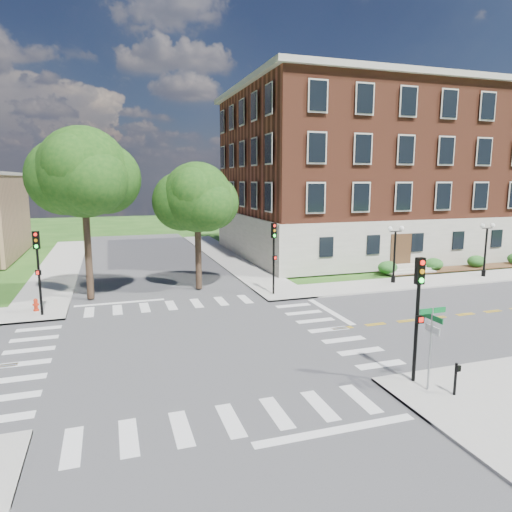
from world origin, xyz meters
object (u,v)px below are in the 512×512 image
object	(u,v)px
street_sign_pole	(431,332)
fire_hydrant	(36,305)
traffic_signal_nw	(38,262)
push_button_post	(456,377)
twin_lamp_east	(486,246)
traffic_signal_se	(418,303)
traffic_signal_ne	(274,249)
twin_lamp_west	(395,251)

from	to	relation	value
street_sign_pole	fire_hydrant	size ratio (longest dim) A/B	4.13
traffic_signal_nw	push_button_post	world-z (taller)	traffic_signal_nw
traffic_signal_nw	twin_lamp_east	bearing A→B (deg)	1.11
traffic_signal_se	street_sign_pole	world-z (taller)	traffic_signal_se
traffic_signal_se	fire_hydrant	size ratio (longest dim) A/B	6.40
traffic_signal_ne	twin_lamp_west	xyz separation A→B (m)	(9.73, 0.49, -0.66)
twin_lamp_west	street_sign_pole	size ratio (longest dim) A/B	1.36
traffic_signal_nw	fire_hydrant	distance (m)	2.93
traffic_signal_ne	fire_hydrant	bearing A→B (deg)	177.89
push_button_post	traffic_signal_ne	bearing A→B (deg)	94.16
traffic_signal_se	push_button_post	size ratio (longest dim) A/B	4.00
twin_lamp_west	fire_hydrant	size ratio (longest dim) A/B	5.64
street_sign_pole	fire_hydrant	distance (m)	21.83
twin_lamp_west	twin_lamp_east	xyz separation A→B (m)	(8.15, -0.33, 0.00)
push_button_post	fire_hydrant	xyz separation A→B (m)	(-15.80, 16.26, -0.33)
fire_hydrant	traffic_signal_nw	bearing A→B (deg)	-66.63
traffic_signal_se	twin_lamp_east	bearing A→B (deg)	39.67
street_sign_pole	traffic_signal_ne	bearing A→B (deg)	91.97
traffic_signal_se	traffic_signal_ne	bearing A→B (deg)	91.94
push_button_post	fire_hydrant	world-z (taller)	push_button_post
traffic_signal_ne	twin_lamp_west	world-z (taller)	traffic_signal_ne
fire_hydrant	push_button_post	bearing A→B (deg)	-45.84
twin_lamp_west	twin_lamp_east	bearing A→B (deg)	-2.35
traffic_signal_se	traffic_signal_nw	distance (m)	20.17
traffic_signal_ne	traffic_signal_nw	bearing A→B (deg)	-178.14
traffic_signal_ne	street_sign_pole	world-z (taller)	traffic_signal_ne
street_sign_pole	fire_hydrant	world-z (taller)	street_sign_pole
twin_lamp_west	street_sign_pole	bearing A→B (deg)	-120.66
traffic_signal_se	fire_hydrant	bearing A→B (deg)	135.62
traffic_signal_nw	street_sign_pole	distance (m)	20.76
push_button_post	street_sign_pole	bearing A→B (deg)	132.77
fire_hydrant	twin_lamp_west	bearing A→B (deg)	-0.11
fire_hydrant	street_sign_pole	bearing A→B (deg)	-45.78
traffic_signal_nw	fire_hydrant	size ratio (longest dim) A/B	6.40
traffic_signal_se	twin_lamp_west	xyz separation A→B (m)	(9.25, 14.76, -0.66)
traffic_signal_nw	twin_lamp_east	size ratio (longest dim) A/B	1.13
street_sign_pole	push_button_post	bearing A→B (deg)	-47.23
traffic_signal_se	traffic_signal_ne	xyz separation A→B (m)	(-0.48, 14.27, 0.00)
traffic_signal_ne	twin_lamp_east	size ratio (longest dim) A/B	1.13
push_button_post	fire_hydrant	bearing A→B (deg)	134.16
traffic_signal_ne	fire_hydrant	distance (m)	14.91
twin_lamp_west	traffic_signal_ne	bearing A→B (deg)	-177.09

